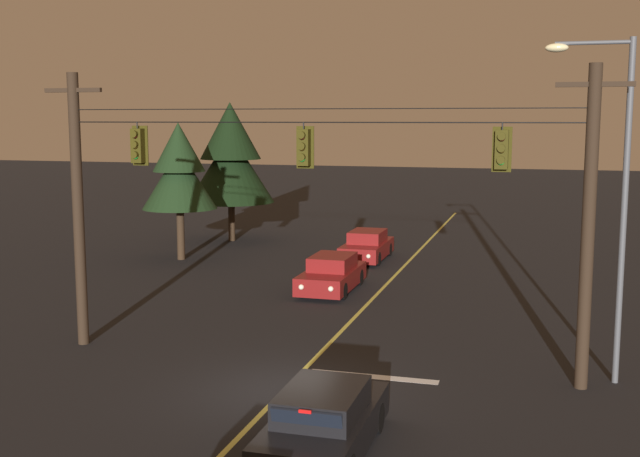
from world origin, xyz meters
The scene contains 13 objects.
ground_plane centered at (0.00, 0.00, 0.00)m, with size 180.00×180.00×0.00m, color black.
lane_centre_stripe centered at (0.00, 8.24, 0.00)m, with size 0.14×60.00×0.01m, color #D1C64C.
stop_bar_paint centered at (1.90, 1.64, 0.00)m, with size 3.40×0.36×0.01m, color silver.
signal_span_assembly centered at (0.00, 2.24, 4.12)m, with size 15.89×0.32×7.95m.
traffic_light_leftmost centered at (-5.04, 2.22, 5.90)m, with size 0.48×0.41×1.22m.
traffic_light_left_inner centered at (-0.16, 2.22, 5.90)m, with size 0.48×0.41×1.22m.
traffic_light_centre centered at (4.94, 2.22, 5.90)m, with size 0.48×0.41×1.22m.
car_waiting_near_lane centered at (1.94, -3.25, 0.65)m, with size 1.80×4.33×1.39m.
car_oncoming_lead centered at (-1.83, 11.28, 0.65)m, with size 1.80×4.42×1.39m.
car_oncoming_trailing centered at (-1.99, 18.25, 0.65)m, with size 1.80×4.42×1.39m.
street_lamp_corner centered at (7.60, 2.91, 5.12)m, with size 2.11×0.30×8.59m.
tree_verge_near centered at (-10.51, 15.91, 4.24)m, with size 3.52×3.52×6.48m.
tree_verge_far centered at (-10.40, 21.95, 4.57)m, with size 4.69×4.69×7.53m.
Camera 1 is at (5.98, -17.61, 6.65)m, focal length 44.06 mm.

